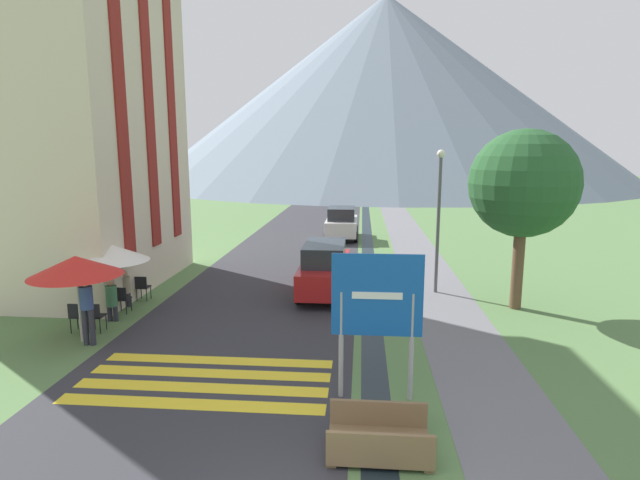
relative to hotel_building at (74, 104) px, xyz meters
The scene contains 23 objects.
ground_plane 13.99m from the hotel_building, 40.42° to the left, with size 160.00×160.00×0.00m, color #517542.
road 20.37m from the hotel_building, 69.04° to the left, with size 6.40×60.00×0.01m.
footpath 23.16m from the hotel_building, 54.17° to the left, with size 2.20×60.00×0.01m.
drainage_channel 21.90m from the hotel_building, 59.52° to the left, with size 0.60×60.00×0.00m.
crosswalk_marking 12.16m from the hotel_building, 47.59° to the right, with size 5.44×2.54×0.01m.
mountain_distant 66.00m from the hotel_building, 78.04° to the left, with size 74.20×74.20×28.49m.
hotel_building is the anchor object (origin of this frame).
road_sign 14.07m from the hotel_building, 37.14° to the right, with size 1.80×0.11×3.00m.
footbridge 15.84m from the hotel_building, 43.05° to the right, with size 1.70×1.10×0.65m.
parked_car_near 10.65m from the hotel_building, ahead, with size 1.72×4.54×1.82m.
parked_car_far 15.17m from the hotel_building, 49.58° to the left, with size 1.83×3.90×1.82m.
cafe_chair_far_right 6.79m from the hotel_building, 36.88° to the right, with size 0.40×0.40×0.85m.
cafe_chair_near_left 8.24m from the hotel_building, 63.43° to the right, with size 0.40×0.40×0.85m.
cafe_chair_middle 7.50m from the hotel_building, 48.31° to the right, with size 0.40×0.40×0.85m.
cafe_chair_far_left 7.04m from the hotel_building, 32.95° to the right, with size 0.40×0.40×0.85m.
cafe_chair_near_right 8.37m from the hotel_building, 58.96° to the right, with size 0.40×0.40×0.85m.
cafe_umbrella_front_red 7.79m from the hotel_building, 62.29° to the right, with size 2.33×2.33×2.31m.
cafe_umbrella_middle_white 6.30m from the hotel_building, 50.54° to the right, with size 2.24×2.24×2.17m.
person_standing_terrace 8.68m from the hotel_building, 60.54° to the right, with size 0.32×0.32×1.78m.
person_seated_near 7.69m from the hotel_building, 53.26° to the right, with size 0.32×0.32×1.29m.
person_seated_far 7.01m from the hotel_building, 43.70° to the right, with size 0.32×0.32×1.21m.
streetlamp 13.41m from the hotel_building, ahead, with size 0.28×0.28×5.01m.
tree_by_path 15.52m from the hotel_building, ahead, with size 3.32×3.32×5.64m.
Camera 1 is at (0.85, -5.51, 4.95)m, focal length 28.00 mm.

